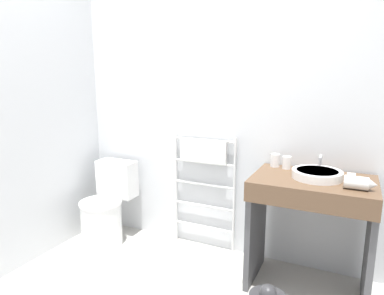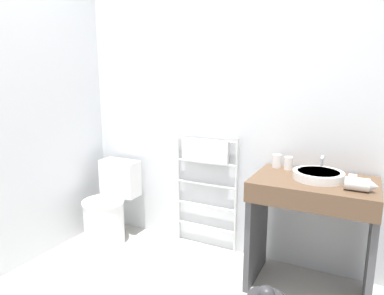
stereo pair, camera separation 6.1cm
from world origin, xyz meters
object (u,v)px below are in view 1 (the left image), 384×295
at_px(cup_near_wall, 275,160).
at_px(hair_dryer, 358,182).
at_px(toilet, 106,209).
at_px(cup_near_edge, 287,163).
at_px(towel_radiator, 203,167).
at_px(sink_basin, 317,174).

xyz_separation_m(cup_near_wall, hair_dryer, (0.58, -0.32, -0.01)).
height_order(toilet, cup_near_edge, cup_near_edge).
distance_m(towel_radiator, cup_near_wall, 0.64).
height_order(towel_radiator, cup_near_edge, towel_radiator).
xyz_separation_m(cup_near_edge, hair_dryer, (0.49, -0.29, -0.01)).
relative_size(toilet, sink_basin, 2.22).
height_order(toilet, hair_dryer, hair_dryer).
bearing_deg(cup_near_edge, sink_basin, -35.23).
xyz_separation_m(toilet, cup_near_edge, (1.57, 0.21, 0.57)).
height_order(toilet, sink_basin, sink_basin).
bearing_deg(sink_basin, cup_near_edge, 144.77).
xyz_separation_m(toilet, towel_radiator, (0.86, 0.28, 0.43)).
distance_m(cup_near_wall, cup_near_edge, 0.10).
bearing_deg(cup_near_wall, sink_basin, -29.94).
height_order(cup_near_wall, hair_dryer, cup_near_wall).
bearing_deg(towel_radiator, cup_near_edge, -5.64).
height_order(sink_basin, hair_dryer, hair_dryer).
distance_m(cup_near_edge, hair_dryer, 0.57).
bearing_deg(toilet, cup_near_edge, 7.60).
bearing_deg(hair_dryer, cup_near_wall, 151.30).
height_order(toilet, cup_near_wall, cup_near_wall).
distance_m(toilet, cup_near_edge, 1.68).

